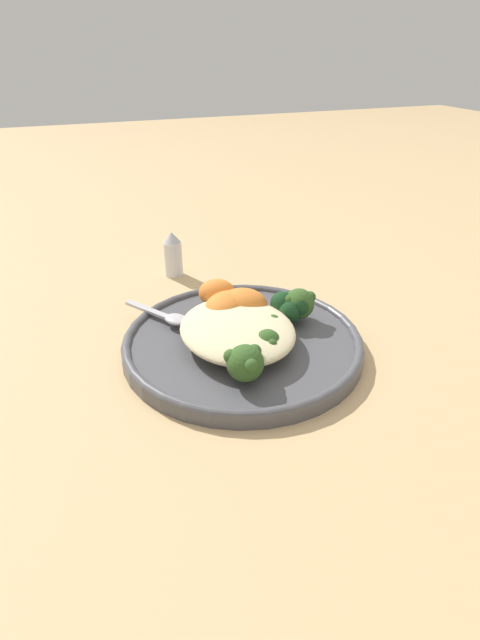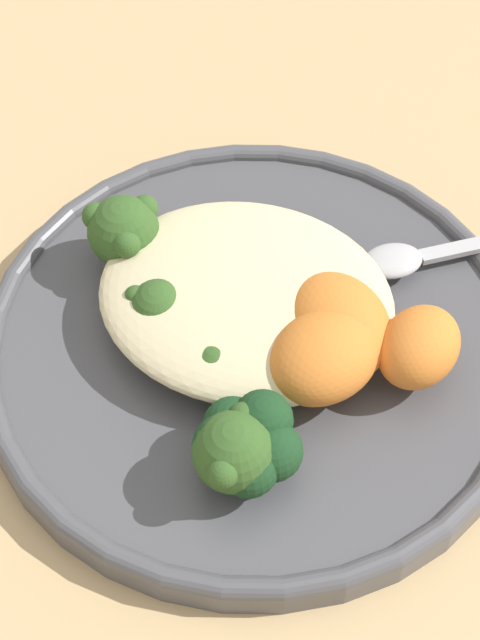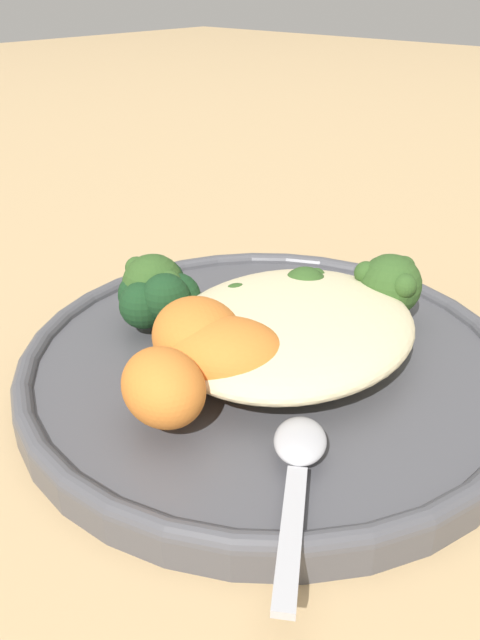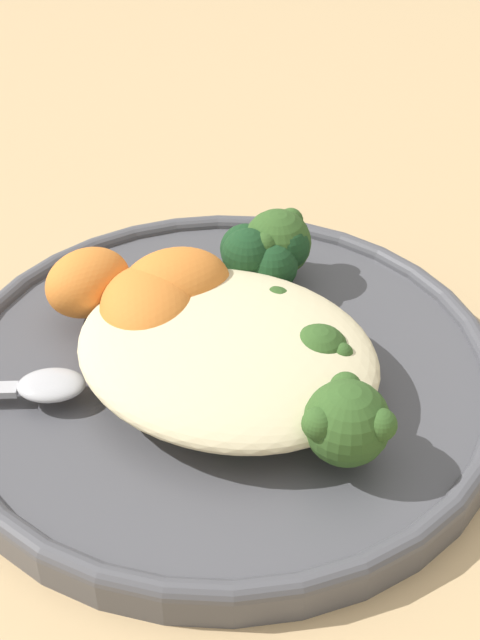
{
  "view_description": "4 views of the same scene",
  "coord_description": "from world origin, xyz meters",
  "px_view_note": "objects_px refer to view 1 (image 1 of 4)",
  "views": [
    {
      "loc": [
        -0.51,
        0.21,
        0.35
      ],
      "look_at": [
        -0.01,
        0.02,
        0.04
      ],
      "focal_mm": 28.0,
      "sensor_mm": 36.0,
      "label": 1
    },
    {
      "loc": [
        0.08,
        -0.31,
        0.49
      ],
      "look_at": [
        -0.02,
        0.0,
        0.05
      ],
      "focal_mm": 60.0,
      "sensor_mm": 36.0,
      "label": 2
    },
    {
      "loc": [
        0.23,
        0.22,
        0.22
      ],
      "look_at": [
        -0.0,
        0.0,
        0.04
      ],
      "focal_mm": 35.0,
      "sensor_mm": 36.0,
      "label": 3
    },
    {
      "loc": [
        -0.21,
        0.32,
        0.33
      ],
      "look_at": [
        -0.02,
        0.01,
        0.05
      ],
      "focal_mm": 50.0,
      "sensor_mm": 36.0,
      "label": 4
    }
  ],
  "objects_px": {
    "broccoli_stalk_2": "(258,339)",
    "spoon": "(169,317)",
    "plate": "(242,342)",
    "broccoli_stalk_4": "(286,308)",
    "sweet_potato_chunk_0": "(227,307)",
    "broccoli_stalk_0": "(219,343)",
    "sweet_potato_chunk_1": "(217,293)",
    "kale_tuft": "(291,305)",
    "broccoli_stalk_3": "(260,326)",
    "sweet_potato_chunk_2": "(246,303)",
    "broccoli_stalk_1": "(243,357)",
    "quinoa_mound": "(237,329)",
    "salt_shaker": "(173,254)"
  },
  "relations": [
    {
      "from": "broccoli_stalk_1",
      "to": "kale_tuft",
      "type": "distance_m",
      "value": 0.14
    },
    {
      "from": "broccoli_stalk_1",
      "to": "sweet_potato_chunk_1",
      "type": "distance_m",
      "value": 0.16
    },
    {
      "from": "broccoli_stalk_1",
      "to": "sweet_potato_chunk_0",
      "type": "height_order",
      "value": "broccoli_stalk_1"
    },
    {
      "from": "broccoli_stalk_1",
      "to": "sweet_potato_chunk_2",
      "type": "xyz_separation_m",
      "value": [
        0.11,
        -0.05,
        0.0
      ]
    },
    {
      "from": "broccoli_stalk_3",
      "to": "kale_tuft",
      "type": "bearing_deg",
      "value": 50.48
    },
    {
      "from": "quinoa_mound",
      "to": "spoon",
      "type": "relative_size",
      "value": 1.61
    },
    {
      "from": "plate",
      "to": "sweet_potato_chunk_0",
      "type": "height_order",
      "value": "sweet_potato_chunk_0"
    },
    {
      "from": "quinoa_mound",
      "to": "sweet_potato_chunk_2",
      "type": "bearing_deg",
      "value": -32.39
    },
    {
      "from": "broccoli_stalk_2",
      "to": "sweet_potato_chunk_0",
      "type": "bearing_deg",
      "value": 168.1
    },
    {
      "from": "broccoli_stalk_0",
      "to": "kale_tuft",
      "type": "height_order",
      "value": "kale_tuft"
    },
    {
      "from": "plate",
      "to": "broccoli_stalk_3",
      "type": "relative_size",
      "value": 4.15
    },
    {
      "from": "quinoa_mound",
      "to": "sweet_potato_chunk_2",
      "type": "relative_size",
      "value": 2.54
    },
    {
      "from": "kale_tuft",
      "to": "spoon",
      "type": "bearing_deg",
      "value": 71.27
    },
    {
      "from": "sweet_potato_chunk_2",
      "to": "sweet_potato_chunk_1",
      "type": "bearing_deg",
      "value": 29.76
    },
    {
      "from": "sweet_potato_chunk_2",
      "to": "broccoli_stalk_1",
      "type": "bearing_deg",
      "value": 156.36
    },
    {
      "from": "broccoli_stalk_2",
      "to": "broccoli_stalk_4",
      "type": "bearing_deg",
      "value": 110.12
    },
    {
      "from": "broccoli_stalk_1",
      "to": "broccoli_stalk_4",
      "type": "distance_m",
      "value": 0.13
    },
    {
      "from": "broccoli_stalk_4",
      "to": "sweet_potato_chunk_0",
      "type": "height_order",
      "value": "broccoli_stalk_4"
    },
    {
      "from": "broccoli_stalk_2",
      "to": "salt_shaker",
      "type": "bearing_deg",
      "value": 165.88
    },
    {
      "from": "sweet_potato_chunk_0",
      "to": "sweet_potato_chunk_1",
      "type": "bearing_deg",
      "value": -2.02
    },
    {
      "from": "broccoli_stalk_2",
      "to": "broccoli_stalk_4",
      "type": "height_order",
      "value": "broccoli_stalk_4"
    },
    {
      "from": "broccoli_stalk_4",
      "to": "spoon",
      "type": "height_order",
      "value": "broccoli_stalk_4"
    },
    {
      "from": "broccoli_stalk_3",
      "to": "sweet_potato_chunk_2",
      "type": "xyz_separation_m",
      "value": [
        0.05,
        -0.0,
        0.01
      ]
    },
    {
      "from": "broccoli_stalk_1",
      "to": "salt_shaker",
      "type": "height_order",
      "value": "salt_shaker"
    },
    {
      "from": "quinoa_mound",
      "to": "broccoli_stalk_1",
      "type": "bearing_deg",
      "value": 164.61
    },
    {
      "from": "plate",
      "to": "broccoli_stalk_0",
      "type": "height_order",
      "value": "broccoli_stalk_0"
    },
    {
      "from": "broccoli_stalk_4",
      "to": "sweet_potato_chunk_2",
      "type": "distance_m",
      "value": 0.05
    },
    {
      "from": "broccoli_stalk_0",
      "to": "spoon",
      "type": "height_order",
      "value": "broccoli_stalk_0"
    },
    {
      "from": "broccoli_stalk_2",
      "to": "sweet_potato_chunk_2",
      "type": "distance_m",
      "value": 0.08
    },
    {
      "from": "broccoli_stalk_0",
      "to": "spoon",
      "type": "bearing_deg",
      "value": -120.87
    },
    {
      "from": "broccoli_stalk_4",
      "to": "salt_shaker",
      "type": "bearing_deg",
      "value": 107.47
    },
    {
      "from": "sweet_potato_chunk_2",
      "to": "broccoli_stalk_4",
      "type": "bearing_deg",
      "value": -121.31
    },
    {
      "from": "quinoa_mound",
      "to": "sweet_potato_chunk_2",
      "type": "distance_m",
      "value": 0.06
    },
    {
      "from": "sweet_potato_chunk_2",
      "to": "spoon",
      "type": "height_order",
      "value": "sweet_potato_chunk_2"
    },
    {
      "from": "broccoli_stalk_3",
      "to": "broccoli_stalk_4",
      "type": "distance_m",
      "value": 0.05
    },
    {
      "from": "broccoli_stalk_2",
      "to": "sweet_potato_chunk_0",
      "type": "relative_size",
      "value": 1.63
    },
    {
      "from": "broccoli_stalk_2",
      "to": "sweet_potato_chunk_2",
      "type": "relative_size",
      "value": 1.72
    },
    {
      "from": "quinoa_mound",
      "to": "kale_tuft",
      "type": "xyz_separation_m",
      "value": [
        0.03,
        -0.09,
        0.0
      ]
    },
    {
      "from": "broccoli_stalk_0",
      "to": "sweet_potato_chunk_1",
      "type": "height_order",
      "value": "sweet_potato_chunk_1"
    },
    {
      "from": "quinoa_mound",
      "to": "broccoli_stalk_4",
      "type": "bearing_deg",
      "value": -72.98
    },
    {
      "from": "quinoa_mound",
      "to": "broccoli_stalk_3",
      "type": "bearing_deg",
      "value": -83.86
    },
    {
      "from": "plate",
      "to": "broccoli_stalk_4",
      "type": "relative_size",
      "value": 2.32
    },
    {
      "from": "broccoli_stalk_2",
      "to": "spoon",
      "type": "height_order",
      "value": "broccoli_stalk_2"
    },
    {
      "from": "broccoli_stalk_0",
      "to": "broccoli_stalk_2",
      "type": "distance_m",
      "value": 0.05
    },
    {
      "from": "quinoa_mound",
      "to": "sweet_potato_chunk_0",
      "type": "xyz_separation_m",
      "value": [
        0.05,
        -0.0,
        0.0
      ]
    },
    {
      "from": "broccoli_stalk_2",
      "to": "spoon",
      "type": "distance_m",
      "value": 0.14
    },
    {
      "from": "broccoli_stalk_0",
      "to": "spoon",
      "type": "relative_size",
      "value": 0.68
    },
    {
      "from": "sweet_potato_chunk_1",
      "to": "spoon",
      "type": "relative_size",
      "value": 0.5
    },
    {
      "from": "kale_tuft",
      "to": "spoon",
      "type": "relative_size",
      "value": 0.54
    },
    {
      "from": "sweet_potato_chunk_2",
      "to": "salt_shaker",
      "type": "xyz_separation_m",
      "value": [
        0.21,
        0.05,
        -0.01
      ]
    }
  ]
}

